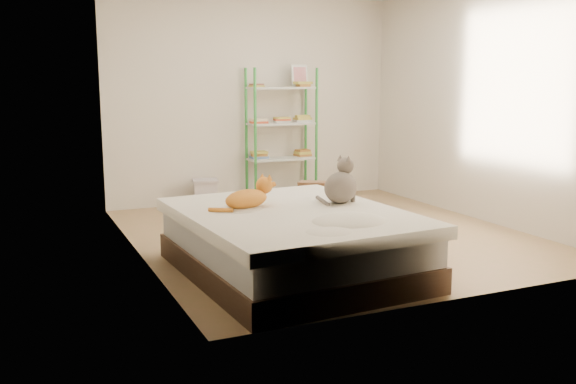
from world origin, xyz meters
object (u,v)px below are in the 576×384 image
orange_cat (246,196)px  white_bin (206,193)px  shelf_unit (282,136)px  cardboard_box (321,198)px  grey_cat (341,180)px  bed (292,242)px

orange_cat → white_bin: 2.74m
shelf_unit → cardboard_box: 1.14m
shelf_unit → white_bin: size_ratio=4.92×
shelf_unit → white_bin: shelf_unit is taller
grey_cat → shelf_unit: 2.90m
bed → white_bin: 2.90m
orange_cat → grey_cat: bearing=-31.6°
bed → cardboard_box: (1.28, 2.00, -0.08)m
bed → cardboard_box: bed is taller
orange_cat → white_bin: (0.44, 2.67, -0.44)m
shelf_unit → cardboard_box: (0.10, -0.93, -0.65)m
grey_cat → shelf_unit: size_ratio=0.23×
bed → shelf_unit: 3.21m
bed → grey_cat: bearing=9.5°
bed → orange_cat: 0.52m
bed → cardboard_box: 2.38m
bed → white_bin: bed is taller
cardboard_box → shelf_unit: bearing=125.5°
shelf_unit → white_bin: bearing=-178.3°
shelf_unit → cardboard_box: shelf_unit is taller
bed → cardboard_box: size_ratio=3.17×
bed → shelf_unit: bearing=64.8°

